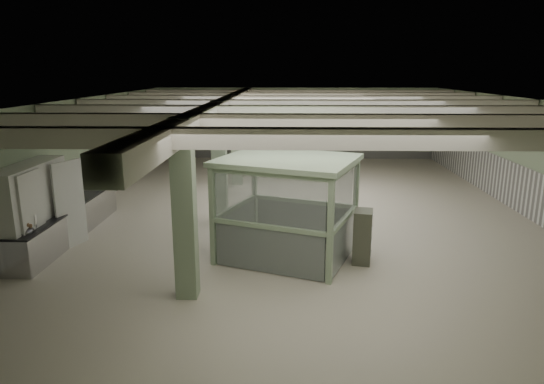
{
  "coord_description": "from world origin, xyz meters",
  "views": [
    {
      "loc": [
        -0.52,
        -14.99,
        4.44
      ],
      "look_at": [
        -0.9,
        -2.5,
        1.3
      ],
      "focal_mm": 32.0,
      "sensor_mm": 36.0,
      "label": 1
    }
  ],
  "objects_px": {
    "prep_counter": "(65,222)",
    "walkin_cooler": "(32,210)",
    "filing_cabinet": "(362,237)",
    "guard_booth": "(287,190)"
  },
  "relations": [
    {
      "from": "prep_counter",
      "to": "walkin_cooler",
      "type": "bearing_deg",
      "value": -93.49
    },
    {
      "from": "prep_counter",
      "to": "filing_cabinet",
      "type": "height_order",
      "value": "filing_cabinet"
    },
    {
      "from": "prep_counter",
      "to": "walkin_cooler",
      "type": "relative_size",
      "value": 2.1
    },
    {
      "from": "prep_counter",
      "to": "guard_booth",
      "type": "height_order",
      "value": "guard_booth"
    },
    {
      "from": "walkin_cooler",
      "to": "filing_cabinet",
      "type": "bearing_deg",
      "value": -0.9
    },
    {
      "from": "prep_counter",
      "to": "filing_cabinet",
      "type": "xyz_separation_m",
      "value": [
        7.82,
        -1.5,
        0.18
      ]
    },
    {
      "from": "walkin_cooler",
      "to": "filing_cabinet",
      "type": "relative_size",
      "value": 2.04
    },
    {
      "from": "filing_cabinet",
      "to": "prep_counter",
      "type": "bearing_deg",
      "value": -179.14
    },
    {
      "from": "guard_booth",
      "to": "prep_counter",
      "type": "bearing_deg",
      "value": -170.1
    },
    {
      "from": "walkin_cooler",
      "to": "guard_booth",
      "type": "height_order",
      "value": "guard_booth"
    }
  ]
}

